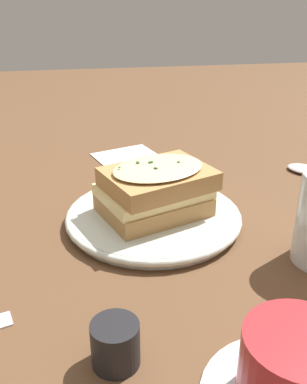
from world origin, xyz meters
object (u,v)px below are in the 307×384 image
teacup_with_saucer (297,375)px  napkin (132,160)px  condiment_pot (115,344)px  sandwich (156,190)px  dinner_plate (154,217)px

teacup_with_saucer → napkin: (0.56, 0.07, -0.03)m
napkin → condiment_pot: (-0.49, 0.07, 0.02)m
sandwich → condiment_pot: (-0.25, 0.08, -0.03)m
dinner_plate → condiment_pot: condiment_pot is taller
teacup_with_saucer → napkin: 0.56m
dinner_plate → napkin: 0.24m
dinner_plate → sandwich: bearing=-126.7°
dinner_plate → sandwich: size_ratio=1.43×
teacup_with_saucer → condiment_pot: 0.15m
teacup_with_saucer → napkin: size_ratio=1.10×
teacup_with_saucer → condiment_pot: size_ratio=3.53×
dinner_plate → teacup_with_saucer: teacup_with_saucer is taller
sandwich → napkin: bearing=1.0°
teacup_with_saucer → condiment_pot: (0.07, 0.14, -0.01)m
sandwich → napkin: 0.25m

